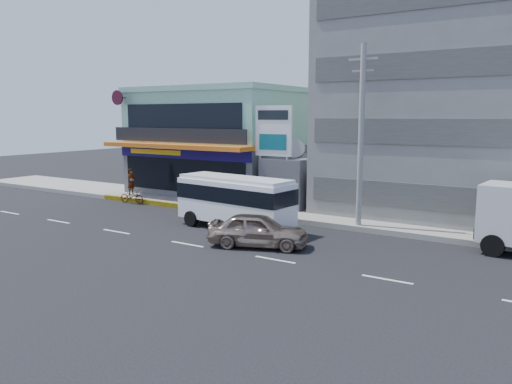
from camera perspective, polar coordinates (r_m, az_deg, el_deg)
ground at (r=24.87m, az=-7.87°, el=-5.93°), size 120.00×120.00×0.00m
sidewalk at (r=30.40m, az=11.25°, el=-3.04°), size 70.00×5.00×0.30m
shop_building at (r=40.05m, az=-3.86°, el=5.46°), size 12.40×11.70×8.00m
concrete_building at (r=33.80m, az=23.10°, el=9.29°), size 16.00×12.00×14.00m
gap_structure at (r=34.40m, az=5.06°, el=1.15°), size 3.00×6.00×3.50m
satellite_dish at (r=33.33m, az=4.31°, el=4.08°), size 1.50×1.50×0.15m
billboard at (r=31.92m, az=2.01°, el=6.32°), size 2.60×0.18×6.90m
utility_pole_near at (r=27.48m, az=11.92°, el=6.22°), size 1.60×0.30×10.00m
minibus at (r=27.63m, az=-2.42°, el=-0.69°), size 7.18×3.05×2.92m
sedan at (r=24.03m, az=0.22°, el=-4.37°), size 5.15×3.40×1.63m
motorcycle_rider at (r=36.92m, az=-14.02°, el=0.00°), size 2.04×0.95×2.52m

